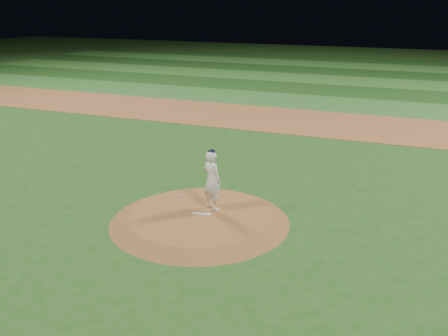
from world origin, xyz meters
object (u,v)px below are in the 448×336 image
(pitching_rubber, at_px, (202,214))
(rosin_bag, at_px, (179,196))
(pitchers_mound, at_px, (200,218))
(pitcher_on_mound, at_px, (212,180))

(pitching_rubber, bearing_deg, rosin_bag, 132.03)
(rosin_bag, bearing_deg, pitchers_mound, -39.99)
(rosin_bag, bearing_deg, pitcher_on_mound, -19.75)
(pitching_rubber, distance_m, rosin_bag, 1.63)
(pitchers_mound, height_order, pitcher_on_mound, pitcher_on_mound)
(pitchers_mound, relative_size, pitcher_on_mound, 2.82)
(rosin_bag, relative_size, pitcher_on_mound, 0.05)
(pitchers_mound, distance_m, pitcher_on_mound, 1.21)
(rosin_bag, distance_m, pitcher_on_mound, 1.75)
(pitching_rubber, bearing_deg, pitchers_mound, 166.53)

